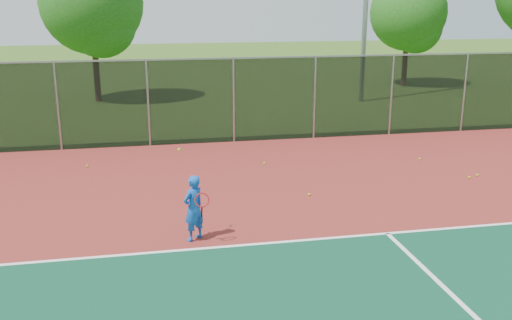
% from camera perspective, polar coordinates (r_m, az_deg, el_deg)
% --- Properties ---
extents(ground, '(120.00, 120.00, 0.00)m').
position_cam_1_polar(ground, '(9.85, 9.19, -15.08)').
color(ground, '#335819').
rests_on(ground, ground).
extents(court_apron, '(30.00, 20.00, 0.02)m').
position_cam_1_polar(court_apron, '(11.50, 5.74, -10.09)').
color(court_apron, maroon).
rests_on(court_apron, ground).
extents(fence_back, '(30.00, 0.06, 3.03)m').
position_cam_1_polar(fence_back, '(20.41, -2.25, 6.08)').
color(fence_back, black).
rests_on(fence_back, court_apron).
extents(tennis_player, '(0.63, 0.71, 2.03)m').
position_cam_1_polar(tennis_player, '(12.20, -6.26, -4.78)').
color(tennis_player, '#1350B5').
rests_on(tennis_player, court_apron).
extents(practice_ball_0, '(0.07, 0.07, 0.07)m').
position_cam_1_polar(practice_ball_0, '(17.86, 0.85, -0.32)').
color(practice_ball_0, '#A7CB17').
rests_on(practice_ball_0, court_apron).
extents(practice_ball_1, '(0.07, 0.07, 0.07)m').
position_cam_1_polar(practice_ball_1, '(17.58, 20.56, -1.62)').
color(practice_ball_1, '#A7CB17').
rests_on(practice_ball_1, court_apron).
extents(practice_ball_2, '(0.07, 0.07, 0.07)m').
position_cam_1_polar(practice_ball_2, '(15.09, 5.33, -3.46)').
color(practice_ball_2, '#A7CB17').
rests_on(practice_ball_2, court_apron).
extents(practice_ball_3, '(0.07, 0.07, 0.07)m').
position_cam_1_polar(practice_ball_3, '(17.87, 21.24, -1.41)').
color(practice_ball_3, '#A7CB17').
rests_on(practice_ball_3, court_apron).
extents(practice_ball_4, '(0.07, 0.07, 0.07)m').
position_cam_1_polar(practice_ball_4, '(16.37, -6.52, -1.93)').
color(practice_ball_4, '#A7CB17').
rests_on(practice_ball_4, court_apron).
extents(practice_ball_5, '(0.07, 0.07, 0.07)m').
position_cam_1_polar(practice_ball_5, '(18.31, -16.53, -0.57)').
color(practice_ball_5, '#A7CB17').
rests_on(practice_ball_5, court_apron).
extents(practice_ball_7, '(0.07, 0.07, 0.07)m').
position_cam_1_polar(practice_ball_7, '(19.07, 16.06, 0.11)').
color(practice_ball_7, '#A7CB17').
rests_on(practice_ball_7, court_apron).
extents(tree_back_left, '(4.99, 4.99, 7.32)m').
position_cam_1_polar(tree_back_left, '(29.66, -15.93, 14.44)').
color(tree_back_left, '#3B2415').
rests_on(tree_back_left, ground).
extents(tree_back_mid, '(4.39, 4.39, 6.45)m').
position_cam_1_polar(tree_back_mid, '(35.05, 15.17, 13.72)').
color(tree_back_mid, '#3B2415').
rests_on(tree_back_mid, ground).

